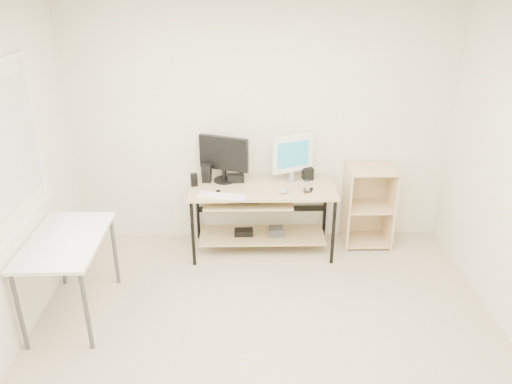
{
  "coord_description": "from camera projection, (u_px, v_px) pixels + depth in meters",
  "views": [
    {
      "loc": [
        -0.16,
        -3.05,
        2.8
      ],
      "look_at": [
        -0.07,
        1.3,
        0.85
      ],
      "focal_mm": 35.0,
      "sensor_mm": 36.0,
      "label": 1
    }
  ],
  "objects": [
    {
      "name": "speaker_left",
      "position": [
        207.0,
        173.0,
        5.21
      ],
      "size": [
        0.11,
        0.11,
        0.19
      ],
      "rotation": [
        0.0,
        0.0,
        -0.15
      ],
      "color": "black",
      "rests_on": "desk"
    },
    {
      "name": "room",
      "position": [
        251.0,
        205.0,
        3.42
      ],
      "size": [
        4.01,
        4.01,
        2.62
      ],
      "color": "#C2B195",
      "rests_on": "ground"
    },
    {
      "name": "white_imac",
      "position": [
        293.0,
        155.0,
        5.17
      ],
      "size": [
        0.44,
        0.23,
        0.49
      ],
      "rotation": [
        0.0,
        0.0,
        0.42
      ],
      "color": "silver",
      "rests_on": "desk"
    },
    {
      "name": "center_speaker",
      "position": [
        236.0,
        178.0,
        5.22
      ],
      "size": [
        0.18,
        0.09,
        0.09
      ],
      "primitive_type": "cube",
      "rotation": [
        0.0,
        0.0,
        0.08
      ],
      "color": "black",
      "rests_on": "desk"
    },
    {
      "name": "desk",
      "position": [
        260.0,
        205.0,
        5.22
      ],
      "size": [
        1.5,
        0.65,
        0.75
      ],
      "color": "tan",
      "rests_on": "ground"
    },
    {
      "name": "drinking_glass",
      "position": [
        307.0,
        186.0,
        4.97
      ],
      "size": [
        0.07,
        0.07,
        0.12
      ],
      "primitive_type": "cylinder",
      "rotation": [
        0.0,
        0.0,
        -0.12
      ],
      "color": "white",
      "rests_on": "coaster"
    },
    {
      "name": "audio_controller",
      "position": [
        194.0,
        180.0,
        5.12
      ],
      "size": [
        0.08,
        0.06,
        0.14
      ],
      "primitive_type": "cube",
      "rotation": [
        0.0,
        0.0,
        0.3
      ],
      "color": "black",
      "rests_on": "desk"
    },
    {
      "name": "smartphone",
      "position": [
        310.0,
        190.0,
        5.04
      ],
      "size": [
        0.09,
        0.12,
        0.01
      ],
      "primitive_type": "cube",
      "rotation": [
        0.0,
        0.0,
        -0.34
      ],
      "color": "black",
      "rests_on": "desk"
    },
    {
      "name": "speaker_right",
      "position": [
        308.0,
        173.0,
        5.29
      ],
      "size": [
        0.12,
        0.12,
        0.13
      ],
      "primitive_type": "cube",
      "rotation": [
        0.0,
        0.0,
        0.19
      ],
      "color": "black",
      "rests_on": "desk"
    },
    {
      "name": "keyboard",
      "position": [
        222.0,
        196.0,
        4.9
      ],
      "size": [
        0.5,
        0.24,
        0.02
      ],
      "primitive_type": "cube",
      "rotation": [
        0.0,
        0.0,
        -0.23
      ],
      "color": "white",
      "rests_on": "desk"
    },
    {
      "name": "mouse",
      "position": [
        284.0,
        191.0,
        4.99
      ],
      "size": [
        0.11,
        0.14,
        0.04
      ],
      "primitive_type": "ellipsoid",
      "rotation": [
        0.0,
        0.0,
        -0.32
      ],
      "color": "#B5B5BB",
      "rests_on": "desk"
    },
    {
      "name": "coaster",
      "position": [
        306.0,
        192.0,
        5.0
      ],
      "size": [
        0.09,
        0.09,
        0.01
      ],
      "primitive_type": "cylinder",
      "rotation": [
        0.0,
        0.0,
        -0.12
      ],
      "color": "#966443",
      "rests_on": "desk"
    },
    {
      "name": "shelf_unit",
      "position": [
        367.0,
        205.0,
        5.43
      ],
      "size": [
        0.5,
        0.4,
        0.9
      ],
      "color": "beige",
      "rests_on": "ground"
    },
    {
      "name": "volume_puck",
      "position": [
        218.0,
        192.0,
        4.99
      ],
      "size": [
        0.07,
        0.07,
        0.02
      ],
      "primitive_type": "cylinder",
      "rotation": [
        0.0,
        0.0,
        0.33
      ],
      "color": "black",
      "rests_on": "desk"
    },
    {
      "name": "black_monitor",
      "position": [
        224.0,
        156.0,
        5.15
      ],
      "size": [
        0.51,
        0.25,
        0.49
      ],
      "rotation": [
        0.0,
        0.0,
        -0.39
      ],
      "color": "black",
      "rests_on": "desk"
    },
    {
      "name": "side_table",
      "position": [
        66.0,
        247.0,
        4.17
      ],
      "size": [
        0.6,
        1.0,
        0.75
      ],
      "color": "white",
      "rests_on": "ground"
    }
  ]
}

